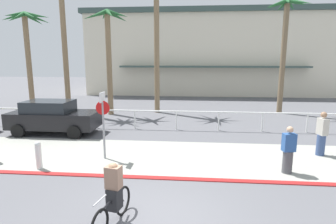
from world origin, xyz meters
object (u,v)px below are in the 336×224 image
Objects in this scene: palm_tree_3 at (157,16)px; palm_tree_4 at (285,31)px; pedestrian_0 at (322,135)px; pedestrian_1 at (288,152)px; car_black_1 at (53,117)px; palm_tree_0 at (27,34)px; bollard_0 at (39,155)px; palm_tree_1 at (62,2)px; cyclist_black_0 at (113,196)px; palm_tree_2 at (108,39)px; stop_sign_bike_lane at (103,116)px.

palm_tree_3 reaches higher than palm_tree_4.
pedestrian_0 is 2.68m from pedestrian_1.
palm_tree_3 is 4.92× the size of pedestrian_0.
car_black_1 is 12.31m from pedestrian_0.
car_black_1 is 11.04m from pedestrian_1.
car_black_1 is at bearing -51.82° from palm_tree_0.
bollard_0 is at bearing -104.10° from palm_tree_3.
palm_tree_3 is 1.97× the size of car_black_1.
pedestrian_1 reaches higher than bollard_0.
pedestrian_0 is (13.83, -7.82, -6.64)m from palm_tree_1.
cyclist_black_0 is (5.29, -7.53, -0.18)m from car_black_1.
palm_tree_2 is at bearing 92.17° from bollard_0.
palm_tree_4 reaches higher than palm_tree_0.
palm_tree_0 is 0.68× the size of palm_tree_1.
stop_sign_bike_lane is 0.30× the size of palm_tree_3.
car_black_1 is at bearing 157.90° from pedestrian_1.
palm_tree_2 is 13.68m from pedestrian_0.
stop_sign_bike_lane reaches higher than cyclist_black_0.
cyclist_black_0 is at bearing -145.63° from pedestrian_1.
palm_tree_0 reaches higher than bollard_0.
car_black_1 is at bearing 169.53° from pedestrian_0.
car_black_1 reaches higher than pedestrian_1.
palm_tree_0 is 1.00× the size of palm_tree_2.
pedestrian_1 is (-2.88, -10.78, -4.87)m from palm_tree_4.
stop_sign_bike_lane is 0.33× the size of palm_tree_4.
pedestrian_1 is (6.49, -0.79, -0.94)m from stop_sign_bike_lane.
stop_sign_bike_lane is 8.48m from pedestrian_0.
palm_tree_1 reaches higher than palm_tree_3.
palm_tree_1 is 1.47× the size of palm_tree_2.
palm_tree_2 is 3.58m from palm_tree_3.
cyclist_black_0 reaches higher than bollard_0.
palm_tree_2 is at bearing 74.68° from car_black_1.
bollard_0 is 0.14× the size of palm_tree_2.
palm_tree_3 reaches higher than stop_sign_bike_lane.
bollard_0 is at bearing -177.08° from pedestrian_1.
palm_tree_4 is (8.59, 0.42, -0.96)m from palm_tree_3.
palm_tree_4 is at bearing 6.88° from palm_tree_2.
palm_tree_1 is 5.76× the size of pedestrian_0.
bollard_0 is 0.13× the size of palm_tree_4.
palm_tree_3 is at bearing 5.80° from palm_tree_1.
palm_tree_4 is at bearing 46.84° from stop_sign_bike_lane.
car_black_1 is (-3.74, 3.36, -0.81)m from stop_sign_bike_lane.
palm_tree_4 is at bearing 26.83° from car_black_1.
palm_tree_3 is at bearing 75.90° from bollard_0.
palm_tree_4 is at bearing 83.51° from pedestrian_0.
stop_sign_bike_lane is 5.09m from car_black_1.
palm_tree_2 is 4.30× the size of pedestrian_1.
stop_sign_bike_lane is 1.43× the size of cyclist_black_0.
palm_tree_4 reaches higher than bollard_0.
palm_tree_2 is 13.55m from pedestrian_1.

